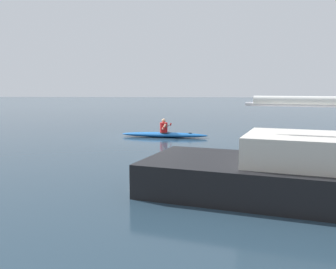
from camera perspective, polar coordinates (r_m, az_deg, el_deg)
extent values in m
plane|color=#233847|center=(19.46, -1.98, -0.49)|extent=(160.00, 160.00, 0.00)
ellipsoid|color=#1959A5|center=(19.62, -0.60, -0.04)|extent=(4.67, 1.27, 0.26)
torus|color=black|center=(19.59, -0.38, 0.28)|extent=(0.69, 0.69, 0.04)
cylinder|color=black|center=(19.39, 3.42, 0.22)|extent=(0.18, 0.18, 0.02)
cylinder|color=red|center=(19.58, -0.66, 1.09)|extent=(0.40, 0.40, 0.51)
sphere|color=tan|center=(19.54, -0.66, 2.15)|extent=(0.21, 0.21, 0.21)
cylinder|color=black|center=(19.53, -0.08, 1.28)|extent=(0.29, 1.99, 0.03)
ellipsoid|color=red|center=(20.51, 0.43, 1.57)|extent=(0.09, 0.40, 0.17)
ellipsoid|color=red|center=(18.55, -0.65, 0.96)|extent=(0.09, 0.40, 0.17)
cylinder|color=tan|center=(19.85, -0.27, 1.36)|extent=(0.20, 0.29, 0.34)
cylinder|color=tan|center=(19.26, -0.60, 1.18)|extent=(0.23, 0.26, 0.34)
cylinder|color=silver|center=(9.14, 23.81, 4.13)|extent=(3.68, 1.25, 0.09)
cylinder|color=white|center=(9.14, 23.84, 4.75)|extent=(3.35, 1.24, 0.20)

